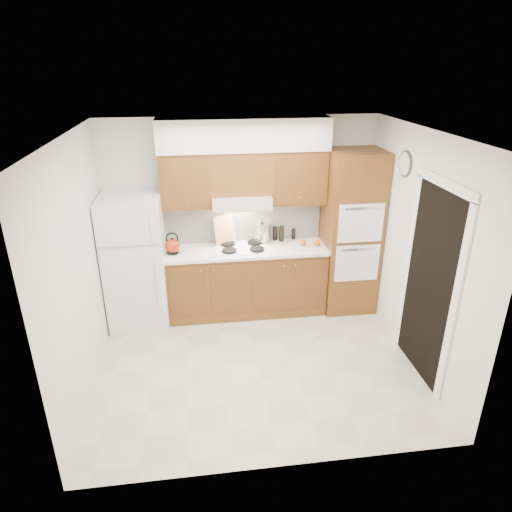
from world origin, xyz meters
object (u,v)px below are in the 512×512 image
at_px(kettle, 173,246).
at_px(stock_pot, 262,232).
at_px(fridge, 136,262).
at_px(oven_cabinet, 351,233).

bearing_deg(kettle, stock_pot, 31.54).
height_order(fridge, oven_cabinet, oven_cabinet).
bearing_deg(stock_pot, oven_cabinet, -10.73).
distance_m(fridge, stock_pot, 1.71).
bearing_deg(fridge, oven_cabinet, 0.70).
distance_m(oven_cabinet, kettle, 2.37).
height_order(oven_cabinet, stock_pot, oven_cabinet).
xyz_separation_m(fridge, kettle, (0.48, 0.01, 0.18)).
xyz_separation_m(kettle, stock_pot, (1.20, 0.24, 0.04)).
xyz_separation_m(fridge, oven_cabinet, (2.85, 0.03, 0.24)).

